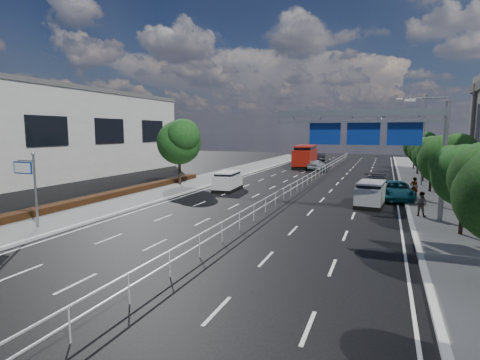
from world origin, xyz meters
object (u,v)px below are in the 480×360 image
(white_minivan, at_px, (228,181))
(parked_car_dark, at_px, (376,186))
(parked_car_teal, at_px, (396,190))
(pedestrian_a, at_px, (414,188))
(near_car_dark, at_px, (321,157))
(pedestrian_b, at_px, (421,204))
(red_bus, at_px, (305,156))
(overhead_gantry, at_px, (376,129))
(near_car_silver, at_px, (317,164))
(silver_minivan, at_px, (371,194))
(toilet_sign, at_px, (29,177))

(white_minivan, xyz_separation_m, parked_car_dark, (12.92, 2.25, -0.06))
(parked_car_teal, height_order, pedestrian_a, pedestrian_a)
(near_car_dark, xyz_separation_m, pedestrian_b, (13.43, -44.56, 0.21))
(parked_car_dark, height_order, pedestrian_a, pedestrian_a)
(parked_car_teal, height_order, parked_car_dark, parked_car_dark)
(parked_car_dark, bearing_deg, red_bus, 111.14)
(near_car_dark, bearing_deg, overhead_gantry, 95.46)
(parked_car_teal, bearing_deg, pedestrian_a, 12.17)
(near_car_silver, relative_size, parked_car_dark, 0.80)
(overhead_gantry, xyz_separation_m, silver_minivan, (-0.24, 3.95, -4.73))
(near_car_dark, bearing_deg, pedestrian_a, 101.99)
(near_car_dark, bearing_deg, near_car_silver, 89.36)
(toilet_sign, bearing_deg, near_car_silver, 76.77)
(overhead_gantry, bearing_deg, near_car_dark, 103.11)
(overhead_gantry, distance_m, parked_car_teal, 8.91)
(near_car_silver, height_order, near_car_dark, near_car_silver)
(silver_minivan, bearing_deg, toilet_sign, -136.37)
(white_minivan, bearing_deg, red_bus, 81.25)
(toilet_sign, height_order, near_car_dark, toilet_sign)
(white_minivan, relative_size, red_bus, 0.37)
(pedestrian_b, bearing_deg, toilet_sign, 49.36)
(near_car_silver, relative_size, parked_car_teal, 0.83)
(white_minivan, relative_size, parked_car_dark, 0.76)
(white_minivan, xyz_separation_m, red_bus, (1.99, 25.94, 0.87))
(toilet_sign, relative_size, parked_car_dark, 0.78)
(near_car_dark, distance_m, parked_car_teal, 39.99)
(red_bus, bearing_deg, white_minivan, -98.63)
(parked_car_teal, relative_size, pedestrian_b, 3.41)
(overhead_gantry, relative_size, pedestrian_b, 6.57)
(pedestrian_b, bearing_deg, parked_car_teal, -57.18)
(toilet_sign, bearing_deg, near_car_dark, 82.68)
(white_minivan, bearing_deg, pedestrian_b, -24.76)
(near_car_silver, distance_m, silver_minivan, 26.27)
(red_bus, height_order, pedestrian_a, red_bus)
(red_bus, height_order, pedestrian_b, red_bus)
(parked_car_dark, bearing_deg, near_car_silver, 109.56)
(pedestrian_b, bearing_deg, parked_car_dark, -49.15)
(overhead_gantry, distance_m, pedestrian_a, 9.44)
(near_car_silver, height_order, silver_minivan, silver_minivan)
(silver_minivan, bearing_deg, parked_car_teal, 66.64)
(red_bus, distance_m, pedestrian_b, 34.68)
(overhead_gantry, distance_m, parked_car_dark, 10.15)
(toilet_sign, height_order, parked_car_teal, toilet_sign)
(silver_minivan, distance_m, parked_car_teal, 3.80)
(toilet_sign, height_order, overhead_gantry, overhead_gantry)
(toilet_sign, height_order, near_car_silver, toilet_sign)
(overhead_gantry, height_order, pedestrian_a, overhead_gantry)
(white_minivan, bearing_deg, parked_car_teal, -2.02)
(pedestrian_a, bearing_deg, parked_car_dark, -34.07)
(near_car_silver, relative_size, silver_minivan, 0.99)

